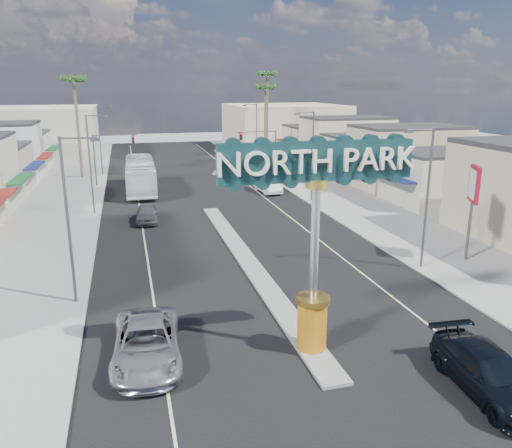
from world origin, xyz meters
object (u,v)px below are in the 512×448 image
traffic_signal_right (262,145)px  city_bus (140,175)px  car_parked_left (147,213)px  streetlight_l_near (70,213)px  streetlight_l_mid (92,160)px  streetlight_r_near (425,192)px  traffic_signal_left (110,149)px  suv_right (489,373)px  suv_left (147,343)px  bank_pylon_sign (474,189)px  gateway_sign (316,223)px  palm_left_far (74,85)px  streetlight_r_mid (311,152)px  streetlight_l_far (101,136)px  car_parked_right (268,185)px  streetlight_r_far (255,133)px  palm_right_mid (266,92)px  palm_right_far (267,79)px

traffic_signal_right → city_bus: traffic_signal_right is taller
car_parked_left → streetlight_l_near: bearing=-101.6°
streetlight_l_near → car_parked_left: bearing=74.8°
streetlight_l_mid → streetlight_r_near: (20.87, -20.00, 0.00)m
city_bus → traffic_signal_left: bearing=128.3°
streetlight_r_near → suv_right: bearing=-111.4°
suv_left → bank_pylon_sign: bank_pylon_sign is taller
suv_right → bank_pylon_sign: bearing=59.4°
streetlight_l_near → car_parked_left: size_ratio=1.98×
gateway_sign → palm_left_far: (-13.00, 48.02, 5.57)m
streetlight_l_near → streetlight_r_mid: size_ratio=1.00×
streetlight_l_mid → city_bus: size_ratio=0.69×
streetlight_l_far → car_parked_right: 24.72m
streetlight_l_mid → traffic_signal_left: bearing=84.9°
traffic_signal_left → streetlight_r_near: streetlight_r_near is taller
streetlight_r_far → bank_pylon_sign: 41.68m
streetlight_r_mid → palm_left_far: size_ratio=0.69×
traffic_signal_left → streetlight_l_mid: bearing=-95.1°
streetlight_l_far → car_parked_left: (4.41, -25.78, -4.29)m
palm_left_far → city_bus: (6.97, -10.14, -9.68)m
suv_left → suv_right: 13.79m
palm_left_far → palm_right_mid: bearing=13.0°
car_parked_left → streetlight_r_near: bearing=-41.0°
palm_right_mid → car_parked_left: size_ratio=2.67×
streetlight_l_far → bank_pylon_sign: (24.75, -41.50, -0.14)m
traffic_signal_right → palm_right_mid: (3.82, 12.01, 6.33)m
streetlight_l_far → palm_left_far: palm_left_far is taller
palm_left_far → bank_pylon_sign: size_ratio=2.06×
gateway_sign → streetlight_l_near: gateway_sign is taller
car_parked_right → city_bus: city_bus is taller
streetlight_r_far → traffic_signal_right: bearing=-98.9°
streetlight_l_near → suv_left: bearing=-64.9°
streetlight_r_near → suv_left: size_ratio=1.48×
traffic_signal_left → palm_right_mid: bearing=28.4°
traffic_signal_right → car_parked_left: traffic_signal_right is taller
palm_left_far → suv_right: bearing=-70.7°
streetlight_l_mid → suv_right: size_ratio=1.56×
gateway_sign → streetlight_r_far: (10.43, 50.02, -0.86)m
suv_left → car_parked_right: car_parked_right is taller
streetlight_r_far → suv_right: bearing=-95.2°
palm_left_far → palm_right_mid: palm_left_far is taller
palm_right_mid → suv_right: (-7.53, -58.66, -9.76)m
streetlight_l_mid → palm_right_mid: palm_right_mid is taller
gateway_sign → car_parked_right: gateway_sign is taller
palm_right_far → bank_pylon_sign: (-0.69, -51.50, -7.46)m
city_bus → palm_right_far: bearing=47.4°
suv_left → city_bus: (1.10, 36.90, 0.97)m
traffic_signal_right → streetlight_r_mid: size_ratio=0.67×
traffic_signal_right → streetlight_l_mid: streetlight_l_mid is taller
streetlight_l_near → streetlight_r_near: 20.87m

